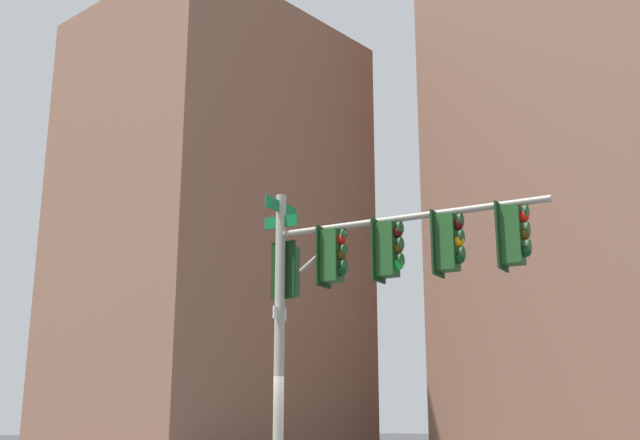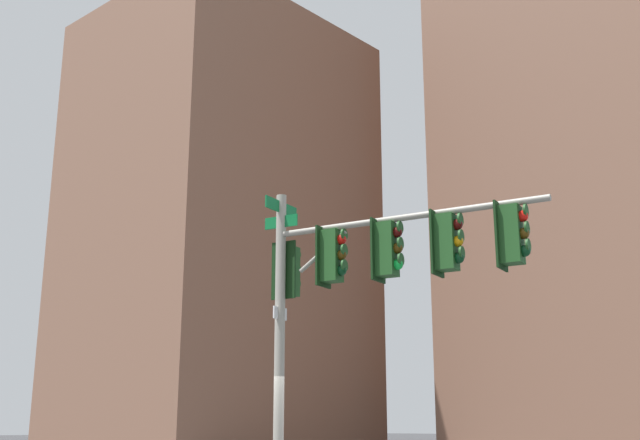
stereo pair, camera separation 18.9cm
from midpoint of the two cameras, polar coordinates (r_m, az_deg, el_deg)
The scene contains 3 objects.
signal_pole_assembly at distance 14.66m, azimuth 2.91°, elevation -3.60°, with size 1.72×5.62×6.09m.
building_brick_nearside at distance 63.81m, azimuth 20.72°, elevation 3.74°, with size 27.74×17.52×41.23m, color #845B47.
building_brick_midblock at distance 58.61m, azimuth -7.84°, elevation -0.69°, with size 19.05×15.73×31.06m, color #845B47.
Camera 1 is at (-11.50, -10.13, 1.63)m, focal length 44.10 mm.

